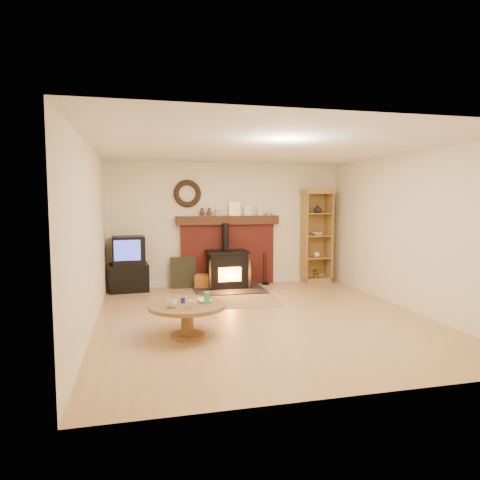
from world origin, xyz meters
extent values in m
plane|color=tan|center=(0.00, 0.00, 0.00)|extent=(5.50, 5.50, 0.00)
cube|color=beige|center=(0.00, 2.75, 1.30)|extent=(5.00, 0.02, 2.60)
cube|color=beige|center=(0.00, -2.75, 1.30)|extent=(5.00, 0.02, 2.60)
cube|color=beige|center=(-2.50, 0.00, 1.30)|extent=(0.02, 5.50, 2.60)
cube|color=beige|center=(2.50, 0.00, 1.30)|extent=(0.02, 5.50, 2.60)
cube|color=white|center=(0.00, 0.00, 2.60)|extent=(5.00, 5.50, 0.02)
cube|color=white|center=(0.00, 2.73, 0.06)|extent=(5.00, 0.04, 0.12)
torus|color=black|center=(-0.85, 2.69, 1.95)|extent=(0.57, 0.11, 0.57)
cube|color=maroon|center=(0.00, 2.67, 0.65)|extent=(2.00, 0.15, 1.30)
cube|color=#321A10|center=(0.00, 2.64, 1.39)|extent=(2.20, 0.22, 0.18)
cube|color=#999999|center=(-0.20, 2.65, 1.55)|extent=(0.13, 0.05, 0.14)
cube|color=gold|center=(0.15, 2.67, 1.63)|extent=(0.24, 0.06, 0.30)
cube|color=white|center=(0.45, 2.67, 1.59)|extent=(0.18, 0.05, 0.22)
cylinder|color=white|center=(0.70, 2.65, 1.59)|extent=(0.08, 0.08, 0.22)
cylinder|color=gold|center=(0.90, 2.65, 1.51)|extent=(0.14, 0.14, 0.07)
cube|color=black|center=(-0.09, 2.10, 0.01)|extent=(1.40, 1.00, 0.03)
cube|color=black|center=(-0.09, 2.30, 0.38)|extent=(0.76, 0.55, 0.71)
cube|color=black|center=(-0.09, 2.30, 0.76)|extent=(0.84, 0.60, 0.04)
cylinder|color=black|center=(-0.09, 2.45, 1.06)|extent=(0.14, 0.14, 0.56)
cube|color=orange|center=(-0.09, 2.02, 0.34)|extent=(0.46, 0.02, 0.28)
cube|color=black|center=(-0.44, 2.08, 0.36)|extent=(0.18, 0.24, 0.57)
cube|color=black|center=(0.25, 2.08, 0.36)|extent=(0.18, 0.24, 0.57)
cube|color=brown|center=(-0.13, 1.11, 0.01)|extent=(1.52, 1.12, 0.01)
cube|color=black|center=(-2.06, 2.47, 0.28)|extent=(0.78, 0.57, 0.55)
cube|color=black|center=(-2.06, 2.47, 0.83)|extent=(0.65, 0.56, 0.55)
cube|color=blue|center=(-2.07, 2.20, 0.85)|extent=(0.50, 0.05, 0.40)
cube|color=olive|center=(1.97, 2.53, 0.05)|extent=(0.60, 0.43, 0.10)
cube|color=olive|center=(1.97, 2.74, 1.00)|extent=(0.60, 0.02, 1.90)
cube|color=olive|center=(1.68, 2.53, 1.00)|extent=(0.02, 0.43, 1.90)
cube|color=olive|center=(2.26, 2.53, 1.00)|extent=(0.02, 0.43, 1.90)
cube|color=olive|center=(1.97, 2.53, 2.00)|extent=(0.66, 0.47, 0.10)
cube|color=olive|center=(1.97, 2.53, 0.54)|extent=(0.56, 0.39, 0.02)
cube|color=olive|center=(1.97, 2.53, 1.03)|extent=(0.56, 0.39, 0.02)
cube|color=olive|center=(1.97, 2.53, 1.52)|extent=(0.56, 0.39, 0.02)
imported|color=white|center=(1.97, 2.48, 1.62)|extent=(0.18, 0.18, 0.19)
imported|color=white|center=(1.97, 2.48, 1.07)|extent=(0.23, 0.23, 0.06)
sphere|color=white|center=(1.97, 2.48, 0.61)|extent=(0.12, 0.12, 0.12)
imported|color=#4AAA6B|center=(1.97, 2.48, 0.21)|extent=(0.21, 0.18, 0.23)
cube|color=#D7A20B|center=(-0.50, 2.40, 0.14)|extent=(0.53, 0.42, 0.29)
cube|color=black|center=(-0.97, 2.55, 0.32)|extent=(0.54, 0.14, 0.64)
cylinder|color=black|center=(0.80, 2.50, 0.02)|extent=(0.16, 0.16, 0.04)
cylinder|color=black|center=(0.75, 2.50, 0.35)|extent=(0.02, 0.02, 0.70)
cylinder|color=black|center=(0.80, 2.50, 0.35)|extent=(0.02, 0.02, 0.70)
cylinder|color=brown|center=(-1.24, -0.63, 0.01)|extent=(0.46, 0.46, 0.03)
cylinder|color=brown|center=(-1.24, -0.63, 0.21)|extent=(0.17, 0.17, 0.37)
cylinder|color=brown|center=(-1.24, -0.63, 0.42)|extent=(1.04, 1.04, 0.05)
imported|color=white|center=(-1.45, -0.78, 0.49)|extent=(0.13, 0.13, 0.10)
imported|color=white|center=(-1.19, -0.84, 0.49)|extent=(0.10, 0.10, 0.10)
imported|color=#4C331E|center=(-1.08, -0.54, 0.45)|extent=(0.17, 0.23, 0.02)
cylinder|color=#211596|center=(-1.29, -0.58, 0.48)|extent=(0.06, 0.06, 0.07)
cube|color=#4AAA6B|center=(-0.98, -0.70, 0.52)|extent=(0.07, 0.07, 0.16)
camera|label=1|loc=(-1.83, -6.24, 1.83)|focal=32.00mm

